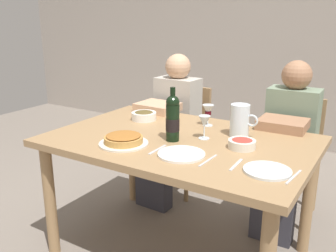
{
  "coord_description": "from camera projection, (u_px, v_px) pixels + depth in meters",
  "views": [
    {
      "loc": [
        1.02,
        -1.78,
        1.44
      ],
      "look_at": [
        -0.08,
        -0.0,
        0.82
      ],
      "focal_mm": 39.8,
      "sensor_mm": 36.0,
      "label": 1
    }
  ],
  "objects": [
    {
      "name": "wine_bottle",
      "position": [
        173.0,
        118.0,
        2.08
      ],
      "size": [
        0.08,
        0.08,
        0.31
      ],
      "color": "black",
      "rests_on": "dining_table"
    },
    {
      "name": "diner_left",
      "position": [
        170.0,
        124.0,
        2.95
      ],
      "size": [
        0.35,
        0.51,
        1.16
      ],
      "rotation": [
        0.0,
        0.0,
        3.11
      ],
      "color": "#B7B2A8",
      "rests_on": "ground"
    },
    {
      "name": "dining_table",
      "position": [
        180.0,
        153.0,
        2.19
      ],
      "size": [
        1.5,
        1.0,
        0.76
      ],
      "color": "#9E7A51",
      "rests_on": "ground"
    },
    {
      "name": "knife_left_setting",
      "position": [
        208.0,
        161.0,
        1.82
      ],
      "size": [
        0.02,
        0.18,
        0.0
      ],
      "primitive_type": "cube",
      "rotation": [
        0.0,
        0.0,
        1.53
      ],
      "color": "silver",
      "rests_on": "dining_table"
    },
    {
      "name": "dinner_plate_left_setting",
      "position": [
        181.0,
        154.0,
        1.89
      ],
      "size": [
        0.24,
        0.24,
        0.01
      ],
      "primitive_type": "cylinder",
      "color": "white",
      "rests_on": "dining_table"
    },
    {
      "name": "dinner_plate_right_setting",
      "position": [
        267.0,
        171.0,
        1.69
      ],
      "size": [
        0.22,
        0.22,
        0.01
      ],
      "primitive_type": "cylinder",
      "color": "silver",
      "rests_on": "dining_table"
    },
    {
      "name": "wine_glass_left_diner",
      "position": [
        208.0,
        111.0,
        2.38
      ],
      "size": [
        0.07,
        0.07,
        0.14
      ],
      "color": "silver",
      "rests_on": "dining_table"
    },
    {
      "name": "spoon_right_setting",
      "position": [
        236.0,
        165.0,
        1.77
      ],
      "size": [
        0.02,
        0.16,
        0.0
      ],
      "primitive_type": "cube",
      "rotation": [
        0.0,
        0.0,
        1.61
      ],
      "color": "silver",
      "rests_on": "dining_table"
    },
    {
      "name": "olive_bowl",
      "position": [
        144.0,
        115.0,
        2.53
      ],
      "size": [
        0.17,
        0.17,
        0.06
      ],
      "color": "white",
      "rests_on": "dining_table"
    },
    {
      "name": "water_pitcher",
      "position": [
        240.0,
        122.0,
        2.17
      ],
      "size": [
        0.17,
        0.11,
        0.19
      ],
      "color": "silver",
      "rests_on": "dining_table"
    },
    {
      "name": "fork_left_setting",
      "position": [
        157.0,
        149.0,
        1.97
      ],
      "size": [
        0.02,
        0.16,
        0.0
      ],
      "primitive_type": "cube",
      "rotation": [
        0.0,
        0.0,
        1.58
      ],
      "color": "silver",
      "rests_on": "dining_table"
    },
    {
      "name": "salad_bowl",
      "position": [
        242.0,
        143.0,
        1.99
      ],
      "size": [
        0.15,
        0.15,
        0.06
      ],
      "color": "silver",
      "rests_on": "dining_table"
    },
    {
      "name": "ground_plane",
      "position": [
        179.0,
        251.0,
        2.38
      ],
      "size": [
        8.0,
        8.0,
        0.0
      ],
      "primitive_type": "plane",
      "color": "slate"
    },
    {
      "name": "back_wall",
      "position": [
        295.0,
        20.0,
        4.0
      ],
      "size": [
        8.0,
        0.1,
        2.8
      ],
      "primitive_type": "cube",
      "color": "#A3998E",
      "rests_on": "ground"
    },
    {
      "name": "wine_glass_right_diner",
      "position": [
        204.0,
        122.0,
        2.12
      ],
      "size": [
        0.07,
        0.07,
        0.14
      ],
      "color": "silver",
      "rests_on": "dining_table"
    },
    {
      "name": "chair_right",
      "position": [
        293.0,
        149.0,
        2.75
      ],
      "size": [
        0.41,
        0.41,
        0.87
      ],
      "rotation": [
        0.0,
        0.0,
        3.17
      ],
      "color": "#9E7A51",
      "rests_on": "ground"
    },
    {
      "name": "baked_tart",
      "position": [
        124.0,
        140.0,
        2.05
      ],
      "size": [
        0.27,
        0.27,
        0.06
      ],
      "color": "silver",
      "rests_on": "dining_table"
    },
    {
      "name": "chair_left",
      "position": [
        185.0,
        131.0,
        3.17
      ],
      "size": [
        0.41,
        0.41,
        0.87
      ],
      "rotation": [
        0.0,
        0.0,
        3.11
      ],
      "color": "#9E7A51",
      "rests_on": "ground"
    },
    {
      "name": "knife_right_setting",
      "position": [
        294.0,
        177.0,
        1.63
      ],
      "size": [
        0.03,
        0.18,
        0.0
      ],
      "primitive_type": "cube",
      "rotation": [
        0.0,
        0.0,
        1.47
      ],
      "color": "silver",
      "rests_on": "dining_table"
    },
    {
      "name": "diner_right",
      "position": [
        287.0,
        143.0,
        2.52
      ],
      "size": [
        0.34,
        0.51,
        1.16
      ],
      "rotation": [
        0.0,
        0.0,
        3.17
      ],
      "color": "gray",
      "rests_on": "ground"
    }
  ]
}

